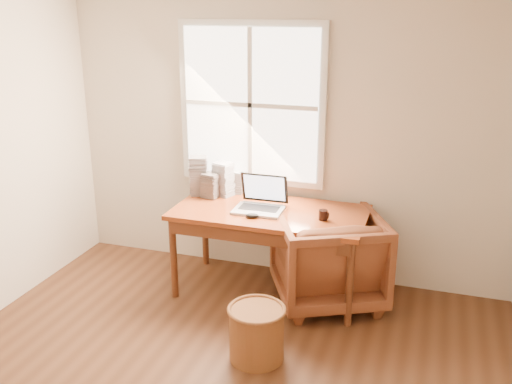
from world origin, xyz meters
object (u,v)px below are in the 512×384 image
Objects in this scene: wicker_stool at (257,334)px; coffee_mug at (323,215)px; armchair at (328,257)px; desk at (270,212)px; laptop at (258,192)px; cd_stack_a at (223,179)px.

coffee_mug is (0.27, 0.89, 0.60)m from wicker_stool.
armchair is 0.41m from coffee_mug.
desk reaches higher than wicker_stool.
laptop is 5.83× the size of coffee_mug.
wicker_stool is 1.29× the size of cd_stack_a.
desk is at bearing 101.50° from wicker_stool.
cd_stack_a is at bearing 120.13° from wicker_stool.
desk is 1.13m from wicker_stool.
coffee_mug is 1.03m from cd_stack_a.
armchair is at bearing 72.46° from wicker_stool.
laptop is at bearing -20.49° from armchair.
laptop is (-0.08, -0.06, 0.19)m from desk.
laptop is at bearing 178.44° from coffee_mug.
armchair is at bearing 0.00° from desk.
coffee_mug reaches higher than desk.
coffee_mug reaches higher than armchair.
desk is 19.87× the size of coffee_mug.
wicker_stool is 4.77× the size of coffee_mug.
laptop is 1.57× the size of cd_stack_a.
wicker_stool is at bearing -78.50° from desk.
cd_stack_a reaches higher than armchair.
laptop reaches higher than cd_stack_a.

